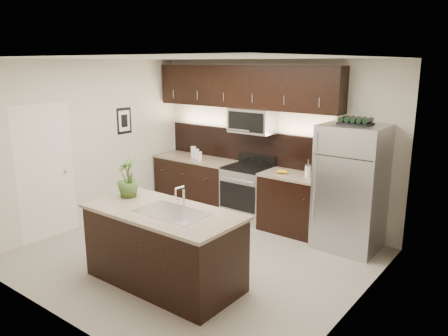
% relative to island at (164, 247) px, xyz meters
% --- Properties ---
extents(ground, '(4.50, 4.50, 0.00)m').
position_rel_island_xyz_m(ground, '(-0.20, 0.77, -0.47)').
color(ground, gray).
rests_on(ground, ground).
extents(room_walls, '(4.52, 4.02, 2.71)m').
position_rel_island_xyz_m(room_walls, '(-0.31, 0.73, 1.22)').
color(room_walls, beige).
rests_on(room_walls, ground).
extents(counter_run, '(3.51, 0.65, 0.94)m').
position_rel_island_xyz_m(counter_run, '(-0.66, 2.46, -0.00)').
color(counter_run, black).
rests_on(counter_run, ground).
extents(upper_fixtures, '(3.49, 0.40, 1.66)m').
position_rel_island_xyz_m(upper_fixtures, '(-0.63, 2.61, 1.67)').
color(upper_fixtures, black).
rests_on(upper_fixtures, counter_run).
extents(island, '(1.96, 0.96, 0.94)m').
position_rel_island_xyz_m(island, '(0.00, 0.00, 0.00)').
color(island, black).
rests_on(island, ground).
extents(sink_faucet, '(0.84, 0.50, 0.28)m').
position_rel_island_xyz_m(sink_faucet, '(0.15, 0.01, 0.48)').
color(sink_faucet, silver).
rests_on(sink_faucet, island).
extents(refrigerator, '(0.87, 0.79, 1.81)m').
position_rel_island_xyz_m(refrigerator, '(1.37, 2.40, 0.43)').
color(refrigerator, '#B2B2B7').
rests_on(refrigerator, ground).
extents(wine_rack, '(0.45, 0.28, 0.10)m').
position_rel_island_xyz_m(wine_rack, '(1.37, 2.40, 1.39)').
color(wine_rack, black).
rests_on(wine_rack, refrigerator).
extents(plant, '(0.36, 0.36, 0.51)m').
position_rel_island_xyz_m(plant, '(-0.73, 0.11, 0.72)').
color(plant, '#385522').
rests_on(plant, island).
extents(canisters, '(0.31, 0.17, 0.22)m').
position_rel_island_xyz_m(canisters, '(-1.54, 2.38, 0.56)').
color(canisters, silver).
rests_on(canisters, counter_run).
extents(french_press, '(0.09, 0.09, 0.27)m').
position_rel_island_xyz_m(french_press, '(0.68, 2.41, 0.57)').
color(french_press, silver).
rests_on(french_press, counter_run).
extents(bananas, '(0.23, 0.20, 0.06)m').
position_rel_island_xyz_m(bananas, '(0.19, 2.38, 0.50)').
color(bananas, gold).
rests_on(bananas, counter_run).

